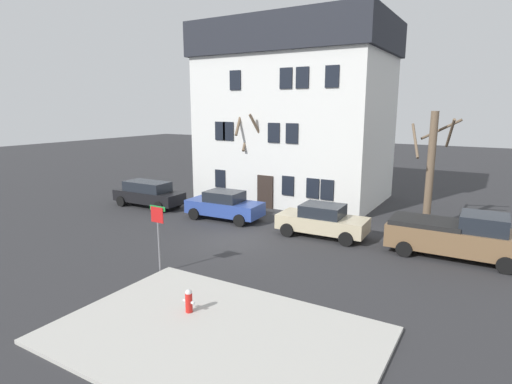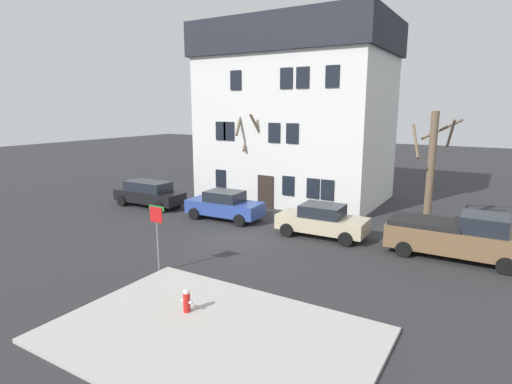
% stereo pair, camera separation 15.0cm
% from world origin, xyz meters
% --- Properties ---
extents(ground_plane, '(120.00, 120.00, 0.00)m').
position_xyz_m(ground_plane, '(0.00, 0.00, 0.00)').
color(ground_plane, '#2D2D30').
extents(sidewalk_slab, '(8.98, 6.10, 0.12)m').
position_xyz_m(sidewalk_slab, '(4.26, -7.61, 0.06)').
color(sidewalk_slab, '#B7B5AD').
rests_on(sidewalk_slab, ground_plane).
extents(building_main, '(12.51, 8.35, 11.84)m').
position_xyz_m(building_main, '(-1.89, 10.34, 6.01)').
color(building_main, white).
rests_on(building_main, ground_plane).
extents(tree_bare_near, '(2.10, 1.84, 7.16)m').
position_xyz_m(tree_bare_near, '(-3.16, 6.74, 3.22)').
color(tree_bare_near, brown).
rests_on(tree_bare_near, ground_plane).
extents(tree_bare_mid, '(2.42, 2.44, 6.15)m').
position_xyz_m(tree_bare_mid, '(7.61, 6.73, 3.30)').
color(tree_bare_mid, brown).
rests_on(tree_bare_mid, ground_plane).
extents(car_black_wagon, '(4.82, 1.99, 1.64)m').
position_xyz_m(car_black_wagon, '(-8.68, 2.84, 0.86)').
color(car_black_wagon, black).
rests_on(car_black_wagon, ground_plane).
extents(car_blue_sedan, '(4.49, 2.15, 1.65)m').
position_xyz_m(car_blue_sedan, '(-2.64, 2.78, 0.83)').
color(car_blue_sedan, '#2D4799').
rests_on(car_blue_sedan, ground_plane).
extents(car_beige_sedan, '(4.45, 2.17, 1.62)m').
position_xyz_m(car_beige_sedan, '(3.36, 2.66, 0.81)').
color(car_beige_sedan, '#C6B793').
rests_on(car_beige_sedan, ground_plane).
extents(pickup_truck_brown, '(5.57, 2.29, 2.01)m').
position_xyz_m(pickup_truck_brown, '(9.42, 2.78, 0.98)').
color(pickup_truck_brown, brown).
rests_on(pickup_truck_brown, ground_plane).
extents(fire_hydrant, '(0.42, 0.22, 0.74)m').
position_xyz_m(fire_hydrant, '(2.85, -7.00, 0.50)').
color(fire_hydrant, red).
rests_on(fire_hydrant, sidewalk_slab).
extents(street_sign_pole, '(0.76, 0.07, 2.67)m').
position_xyz_m(street_sign_pole, '(-0.33, -4.93, 1.87)').
color(street_sign_pole, slate).
rests_on(street_sign_pole, ground_plane).
extents(bicycle_leaning, '(1.73, 0.38, 1.03)m').
position_xyz_m(bicycle_leaning, '(-5.12, 5.64, 0.37)').
color(bicycle_leaning, black).
rests_on(bicycle_leaning, ground_plane).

